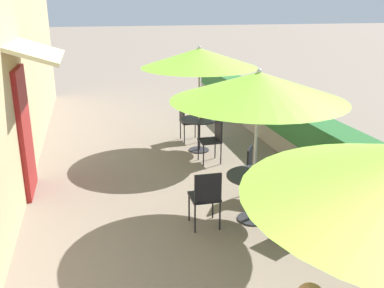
% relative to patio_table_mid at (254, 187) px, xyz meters
% --- Properties ---
extents(cafe_facade_wall, '(0.98, 14.38, 4.20)m').
position_rel_patio_table_mid_xyz_m(cafe_facade_wall, '(-3.43, 2.42, 1.57)').
color(cafe_facade_wall, '#D6B784').
rests_on(cafe_facade_wall, ground_plane).
extents(planter_hedge, '(0.60, 13.38, 1.01)m').
position_rel_patio_table_mid_xyz_m(planter_hedge, '(1.86, 2.45, 0.01)').
color(planter_hedge, gray).
rests_on(planter_hedge, ground_plane).
extents(patio_table_mid, '(0.80, 0.80, 0.71)m').
position_rel_patio_table_mid_xyz_m(patio_table_mid, '(0.00, 0.00, 0.00)').
color(patio_table_mid, '#28282D').
rests_on(patio_table_mid, ground_plane).
extents(patio_umbrella_mid, '(2.40, 2.40, 2.23)m').
position_rel_patio_table_mid_xyz_m(patio_umbrella_mid, '(0.00, 0.00, 1.47)').
color(patio_umbrella_mid, '#B7B7BC').
rests_on(patio_umbrella_mid, ground_plane).
extents(cafe_chair_mid_left, '(0.55, 0.55, 0.87)m').
position_rel_patio_table_mid_xyz_m(cafe_chair_mid_left, '(0.43, -0.60, -0.01)').
color(cafe_chair_mid_left, black).
rests_on(cafe_chair_mid_left, ground_plane).
extents(cafe_chair_mid_right, '(0.55, 0.55, 0.87)m').
position_rel_patio_table_mid_xyz_m(cafe_chair_mid_right, '(0.31, 0.68, -0.01)').
color(cafe_chair_mid_right, black).
rests_on(cafe_chair_mid_right, ground_plane).
extents(cafe_chair_mid_back, '(0.40, 0.40, 0.87)m').
position_rel_patio_table_mid_xyz_m(cafe_chair_mid_back, '(-0.74, -0.07, -0.01)').
color(cafe_chair_mid_back, black).
rests_on(cafe_chair_mid_back, ground_plane).
extents(coffee_cup_mid, '(0.07, 0.07, 0.09)m').
position_rel_patio_table_mid_xyz_m(coffee_cup_mid, '(-0.03, -0.05, 0.23)').
color(coffee_cup_mid, '#232328').
rests_on(coffee_cup_mid, patio_table_mid).
extents(patio_table_far, '(0.80, 0.80, 0.71)m').
position_rel_patio_table_mid_xyz_m(patio_table_far, '(0.02, 3.20, 0.00)').
color(patio_table_far, '#28282D').
rests_on(patio_table_far, ground_plane).
extents(patio_umbrella_far, '(2.40, 2.40, 2.23)m').
position_rel_patio_table_mid_xyz_m(patio_umbrella_far, '(0.02, 3.20, 1.47)').
color(patio_umbrella_far, '#B7B7BC').
rests_on(patio_umbrella_far, ground_plane).
extents(cafe_chair_far_left, '(0.41, 0.41, 0.87)m').
position_rel_patio_table_mid_xyz_m(cafe_chair_far_left, '(0.12, 2.46, -0.01)').
color(cafe_chair_far_left, black).
rests_on(cafe_chair_far_left, ground_plane).
extents(cafe_chair_far_right, '(0.41, 0.41, 0.87)m').
position_rel_patio_table_mid_xyz_m(cafe_chair_far_right, '(-0.09, 3.94, -0.01)').
color(cafe_chair_far_right, black).
rests_on(cafe_chair_far_right, ground_plane).
extents(coffee_cup_far, '(0.07, 0.07, 0.09)m').
position_rel_patio_table_mid_xyz_m(coffee_cup_far, '(0.08, 3.26, 0.23)').
color(coffee_cup_far, '#B73D3D').
rests_on(coffee_cup_far, patio_table_far).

